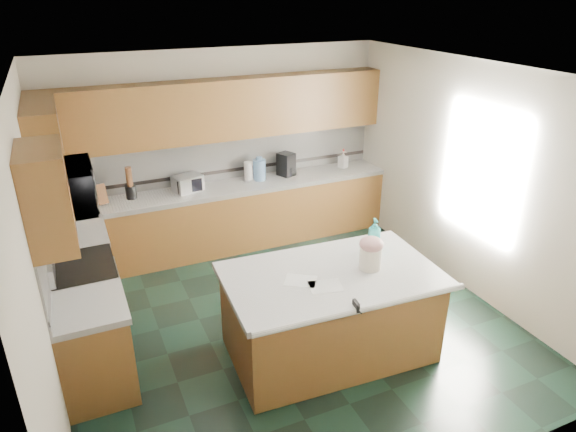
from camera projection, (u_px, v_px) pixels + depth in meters
floor at (288, 322)px, 5.71m from camera, size 4.60×4.60×0.00m
ceiling at (289, 73)px, 4.60m from camera, size 4.60×4.60×0.00m
wall_back at (220, 149)px, 7.09m from camera, size 4.60×0.04×2.70m
wall_front at (439, 346)px, 3.22m from camera, size 4.60×0.04×2.70m
wall_left at (36, 256)px, 4.29m from camera, size 0.04×4.60×2.70m
wall_right at (469, 178)px, 6.02m from camera, size 0.04×4.60×2.70m
back_base_cab at (231, 218)px, 7.20m from camera, size 4.60×0.60×0.86m
back_countertop at (229, 188)px, 7.01m from camera, size 4.60×0.64×0.06m
back_upper_cab at (222, 109)px, 6.69m from camera, size 4.60×0.33×0.78m
back_backsplash at (221, 158)px, 7.11m from camera, size 4.60×0.02×0.63m
back_accent_band at (222, 171)px, 7.18m from camera, size 4.60×0.01×0.05m
left_base_cab_rear at (83, 271)px, 5.87m from camera, size 0.60×0.82×0.86m
left_counter_rear at (76, 236)px, 5.68m from camera, size 0.64×0.82×0.06m
left_base_cab_front at (96, 351)px, 4.59m from camera, size 0.60×0.72×0.86m
left_counter_front at (88, 308)px, 4.40m from camera, size 0.64×0.72×0.06m
left_backsplash at (42, 240)px, 4.81m from camera, size 0.02×2.30×0.63m
left_accent_band at (47, 258)px, 4.89m from camera, size 0.01×2.30×0.05m
left_upper_cab_rear at (44, 142)px, 5.31m from camera, size 0.33×1.09×0.78m
left_upper_cab_front at (47, 197)px, 3.92m from camera, size 0.33×0.72×0.78m
range_body at (89, 307)px, 5.20m from camera, size 0.60×0.76×0.88m
range_oven_door at (119, 304)px, 5.33m from camera, size 0.02×0.68×0.55m
range_cooktop at (81, 267)px, 5.01m from camera, size 0.62×0.78×0.04m
range_handle at (117, 271)px, 5.18m from camera, size 0.02×0.66×0.02m
range_backguard at (50, 262)px, 4.87m from camera, size 0.06×0.76×0.18m
microwave at (66, 188)px, 4.67m from camera, size 0.50×0.73×0.41m
island_base at (330, 316)px, 5.08m from camera, size 1.99×1.21×0.86m
island_top at (331, 276)px, 4.89m from camera, size 2.10×1.32×0.06m
island_bullnose at (365, 309)px, 4.39m from camera, size 2.04×0.17×0.06m
treat_jar at (370, 258)px, 4.92m from camera, size 0.26×0.26×0.22m
treat_jar_lid at (371, 244)px, 4.86m from camera, size 0.23×0.23×0.14m
treat_jar_knob at (372, 240)px, 4.84m from camera, size 0.08×0.03×0.03m
treat_jar_knob_end_l at (368, 240)px, 4.83m from camera, size 0.04×0.04×0.04m
treat_jar_knob_end_r at (375, 239)px, 4.86m from camera, size 0.04×0.04×0.04m
soap_bottle_island at (374, 236)px, 5.20m from camera, size 0.17×0.17×0.37m
paper_sheet_a at (326, 286)px, 4.66m from camera, size 0.34×0.29×0.00m
paper_sheet_b at (300, 281)px, 4.75m from camera, size 0.36×0.34×0.00m
clamp_body at (356, 306)px, 4.36m from camera, size 0.04×0.10×0.09m
clamp_handle at (359, 311)px, 4.32m from camera, size 0.02×0.07×0.02m
knife_block at (100, 194)px, 6.37m from camera, size 0.18×0.21×0.27m
utensil_crock at (131, 192)px, 6.56m from camera, size 0.14×0.14×0.17m
utensil_bundle at (129, 177)px, 6.47m from camera, size 0.08×0.08×0.25m
toaster_oven at (188, 183)px, 6.79m from camera, size 0.43×0.35×0.21m
toaster_oven_door at (190, 186)px, 6.69m from camera, size 0.33×0.01×0.17m
paper_towel at (248, 171)px, 7.15m from camera, size 0.12×0.12×0.27m
paper_towel_base at (249, 180)px, 7.20m from camera, size 0.18×0.18×0.01m
water_jug at (259, 170)px, 7.16m from camera, size 0.18×0.18×0.29m
water_jug_neck at (259, 158)px, 7.09m from camera, size 0.08×0.08×0.04m
coffee_maker at (286, 164)px, 7.33m from camera, size 0.26×0.27×0.33m
coffee_carafe at (287, 172)px, 7.33m from camera, size 0.14×0.14×0.14m
soap_bottle_back at (343, 159)px, 7.66m from camera, size 0.15×0.15×0.25m
soap_back_cap at (344, 150)px, 7.60m from camera, size 0.02×0.02×0.03m
window_light_proxy at (481, 172)px, 5.78m from camera, size 0.02×1.40×1.10m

